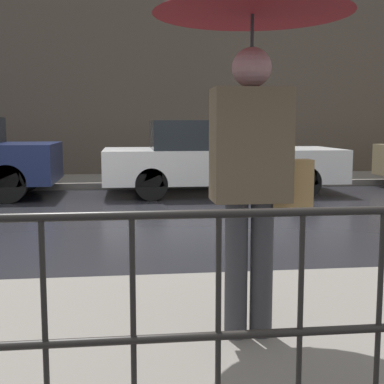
% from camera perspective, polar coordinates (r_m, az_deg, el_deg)
% --- Properties ---
extents(ground_plane, '(80.00, 80.00, 0.00)m').
position_cam_1_polar(ground_plane, '(8.14, -11.58, -2.84)').
color(ground_plane, black).
extents(sidewalk_near, '(28.00, 2.61, 0.14)m').
position_cam_1_polar(sidewalk_near, '(3.45, -18.32, -15.96)').
color(sidewalk_near, slate).
rests_on(sidewalk_near, ground_plane).
extents(sidewalk_far, '(28.00, 2.14, 0.14)m').
position_cam_1_polar(sidewalk_far, '(12.72, -9.93, 1.14)').
color(sidewalk_far, slate).
rests_on(sidewalk_far, ground_plane).
extents(lane_marking, '(25.20, 0.12, 0.01)m').
position_cam_1_polar(lane_marking, '(8.14, -11.58, -2.81)').
color(lane_marking, gold).
rests_on(lane_marking, ground_plane).
extents(building_storefront, '(28.00, 0.30, 5.00)m').
position_cam_1_polar(building_storefront, '(13.92, -9.89, 11.68)').
color(building_storefront, '#4C4238').
rests_on(building_storefront, ground_plane).
extents(pedestrian, '(1.13, 1.13, 2.13)m').
position_cam_1_polar(pedestrian, '(3.14, 6.50, 15.46)').
color(pedestrian, '#333338').
rests_on(pedestrian, sidewalk_near).
extents(car_white, '(4.73, 1.90, 1.48)m').
position_cam_1_polar(car_white, '(10.84, 2.91, 3.76)').
color(car_white, silver).
rests_on(car_white, ground_plane).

